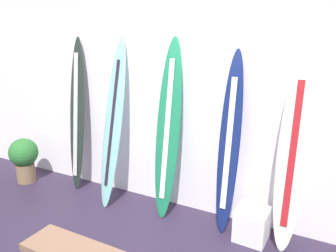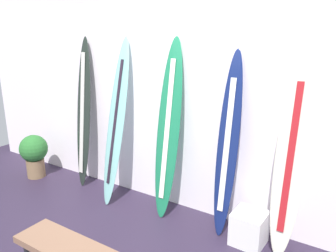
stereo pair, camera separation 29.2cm
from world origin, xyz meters
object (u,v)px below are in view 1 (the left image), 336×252
object	(u,v)px
surfboard_seafoam	(113,125)
display_block_left	(252,224)
surfboard_emerald	(168,131)
surfboard_ivory	(293,156)
potted_plant	(24,157)
surfboard_navy	(229,145)
surfboard_charcoal	(77,117)

from	to	relation	value
surfboard_seafoam	display_block_left	world-z (taller)	surfboard_seafoam
surfboard_emerald	display_block_left	bearing A→B (deg)	-4.38
surfboard_ivory	potted_plant	distance (m)	3.67
surfboard_seafoam	surfboard_navy	size ratio (longest dim) A/B	1.06
potted_plant	surfboard_ivory	bearing A→B (deg)	3.54
surfboard_seafoam	surfboard_ivory	world-z (taller)	surfboard_seafoam
surfboard_emerald	potted_plant	distance (m)	2.35
surfboard_ivory	surfboard_navy	bearing A→B (deg)	178.91
surfboard_navy	surfboard_emerald	bearing A→B (deg)	-178.90
potted_plant	surfboard_seafoam	bearing A→B (deg)	5.90
surfboard_seafoam	display_block_left	distance (m)	1.97
display_block_left	potted_plant	bearing A→B (deg)	-177.53
surfboard_charcoal	potted_plant	xyz separation A→B (m)	(-0.84, -0.26, -0.64)
surfboard_navy	potted_plant	bearing A→B (deg)	-175.47
surfboard_ivory	surfboard_charcoal	bearing A→B (deg)	179.29
surfboard_navy	display_block_left	size ratio (longest dim) A/B	5.68
surfboard_charcoal	surfboard_ivory	bearing A→B (deg)	-0.71
surfboard_emerald	display_block_left	world-z (taller)	surfboard_emerald
surfboard_charcoal	surfboard_navy	world-z (taller)	surfboard_charcoal
surfboard_seafoam	potted_plant	size ratio (longest dim) A/B	3.17
surfboard_ivory	potted_plant	world-z (taller)	surfboard_ivory
surfboard_navy	surfboard_ivory	size ratio (longest dim) A/B	1.00
display_block_left	potted_plant	world-z (taller)	potted_plant
surfboard_seafoam	potted_plant	world-z (taller)	surfboard_seafoam
surfboard_charcoal	display_block_left	bearing A→B (deg)	-2.70
surfboard_charcoal	surfboard_seafoam	xyz separation A→B (m)	(0.68, -0.10, -0.00)
surfboard_navy	surfboard_ivory	world-z (taller)	surfboard_navy
surfboard_emerald	potted_plant	world-z (taller)	surfboard_emerald
surfboard_ivory	surfboard_emerald	bearing A→B (deg)	-179.93
surfboard_emerald	surfboard_ivory	xyz separation A→B (m)	(1.36, 0.00, -0.06)
surfboard_seafoam	surfboard_navy	world-z (taller)	surfboard_seafoam
display_block_left	surfboard_navy	bearing A→B (deg)	163.57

